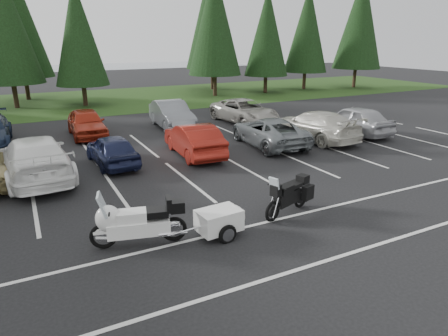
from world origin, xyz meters
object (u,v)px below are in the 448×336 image
car_near_4 (112,150)px  car_far_4 (244,111)px  car_near_6 (269,132)px  adventure_motorcycle (288,193)px  touring_motorcycle (138,218)px  car_near_3 (36,158)px  car_near_8 (354,120)px  car_far_3 (172,115)px  car_near_7 (314,125)px  car_far_2 (87,123)px  cargo_trailer (219,223)px  car_near_5 (194,140)px

car_near_4 → car_far_4: size_ratio=0.73×
car_near_6 → adventure_motorcycle: (-4.16, -7.36, -0.00)m
car_near_6 → touring_motorcycle: bearing=43.6°
car_near_3 → car_near_4: bearing=-173.6°
car_near_8 → car_near_3: bearing=0.2°
car_near_4 → adventure_motorcycle: adventure_motorcycle is taller
touring_motorcycle → car_far_3: bearing=80.8°
car_near_7 → car_far_4: 5.83m
car_far_2 → touring_motorcycle: bearing=-92.8°
cargo_trailer → car_far_2: bearing=90.1°
adventure_motorcycle → cargo_trailer: bearing=168.9°
adventure_motorcycle → car_near_5: bearing=71.4°
car_near_3 → car_near_6: 10.82m
car_far_4 → car_near_5: bearing=-142.2°
car_far_3 → car_far_4: (4.73, -0.63, -0.07)m
car_near_4 → car_far_2: 6.00m
touring_motorcycle → cargo_trailer: bearing=0.5°
car_far_2 → car_near_4: bearing=-88.4°
car_near_6 → car_near_7: (2.80, -0.14, 0.07)m
car_near_6 → car_far_4: size_ratio=0.95×
touring_motorcycle → adventure_motorcycle: 4.61m
car_near_6 → cargo_trailer: 10.18m
car_near_3 → touring_motorcycle: (2.05, -6.96, -0.07)m
car_near_4 → touring_motorcycle: (-0.95, -7.47, 0.10)m
car_near_7 → car_near_8: 2.92m
car_near_3 → car_near_4: size_ratio=1.47×
cargo_trailer → car_near_3: bearing=114.1°
car_near_5 → adventure_motorcycle: (-0.04, -7.40, -0.04)m
car_near_6 → adventure_motorcycle: 8.46m
car_near_4 → car_near_5: car_near_5 is taller
car_far_2 → cargo_trailer: car_far_2 is taller
car_near_6 → car_far_4: car_far_4 is taller
car_near_4 → touring_motorcycle: touring_motorcycle is taller
car_near_8 → car_far_4: 6.90m
car_near_4 → car_near_8: size_ratio=0.82×
car_near_5 → car_near_6: (4.12, -0.04, -0.04)m
car_near_4 → adventure_motorcycle: size_ratio=1.69×
car_near_3 → car_near_7: (13.62, 0.06, -0.05)m
car_near_6 → cargo_trailer: (-6.68, -7.68, -0.32)m
car_near_3 → car_far_2: (2.93, 6.50, -0.08)m
car_near_7 → touring_motorcycle: bearing=25.6°
car_near_5 → car_near_8: bearing=-177.2°
touring_motorcycle → car_far_4: bearing=64.7°
car_near_7 → cargo_trailer: car_near_7 is taller
car_far_3 → touring_motorcycle: size_ratio=1.77×
car_near_8 → touring_motorcycle: (-14.49, -7.09, -0.04)m
car_near_5 → car_far_4: car_near_5 is taller
car_near_6 → car_far_2: size_ratio=1.15×
car_near_5 → car_far_4: 8.13m
cargo_trailer → adventure_motorcycle: (2.52, 0.32, 0.31)m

